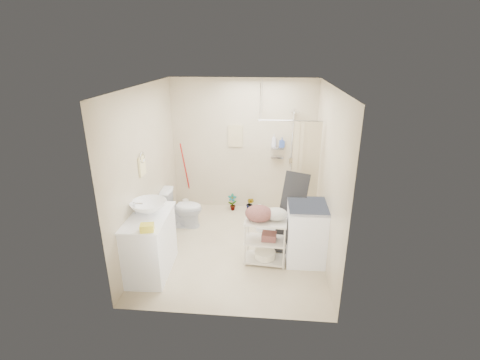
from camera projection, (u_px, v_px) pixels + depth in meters
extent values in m
plane|color=beige|center=(235.00, 247.00, 5.79)|extent=(3.20, 3.20, 0.00)
cube|color=silver|center=(234.00, 86.00, 4.87)|extent=(2.80, 3.20, 0.04)
cube|color=beige|center=(243.00, 146.00, 6.82)|extent=(2.80, 0.04, 2.60)
cube|color=beige|center=(220.00, 222.00, 3.84)|extent=(2.80, 0.04, 2.60)
cube|color=beige|center=(146.00, 171.00, 5.45)|extent=(0.04, 3.20, 2.60)
cube|color=beige|center=(327.00, 176.00, 5.22)|extent=(0.04, 3.20, 2.60)
cube|color=white|center=(150.00, 244.00, 5.01)|extent=(0.61, 1.05, 0.90)
imported|color=white|center=(149.00, 207.00, 4.91)|extent=(0.54, 0.54, 0.18)
cube|color=yellow|center=(147.00, 228.00, 4.44)|extent=(0.20, 0.17, 0.10)
cube|color=yellow|center=(159.00, 276.00, 4.94)|extent=(0.31, 0.27, 0.15)
imported|color=silver|center=(182.00, 208.00, 6.36)|extent=(0.72, 0.42, 0.73)
imported|color=#974C29|center=(232.00, 202.00, 7.04)|extent=(0.20, 0.15, 0.35)
imported|color=#954D1F|center=(250.00, 204.00, 7.02)|extent=(0.20, 0.18, 0.29)
cube|color=#CBBA8D|center=(235.00, 136.00, 6.74)|extent=(0.28, 0.03, 0.42)
imported|color=silver|center=(274.00, 140.00, 6.66)|extent=(0.10, 0.10, 0.24)
imported|color=#3651A3|center=(282.00, 142.00, 6.65)|extent=(0.11, 0.11, 0.18)
cube|color=white|center=(308.00, 232.00, 5.31)|extent=(0.64, 0.66, 0.92)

